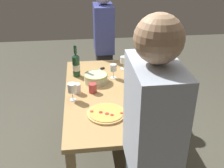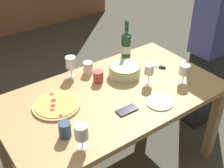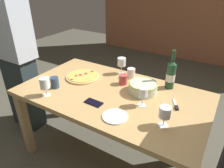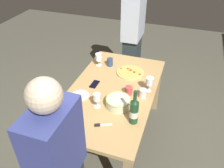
{
  "view_description": "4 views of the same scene",
  "coord_description": "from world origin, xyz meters",
  "px_view_note": "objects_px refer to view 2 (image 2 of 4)",
  "views": [
    {
      "loc": [
        -2.29,
        0.27,
        2.02
      ],
      "look_at": [
        0.0,
        0.0,
        0.83
      ],
      "focal_mm": 43.61,
      "sensor_mm": 36.0,
      "label": 1
    },
    {
      "loc": [
        -1.0,
        -1.39,
        1.97
      ],
      "look_at": [
        0.0,
        0.0,
        0.83
      ],
      "focal_mm": 47.21,
      "sensor_mm": 36.0,
      "label": 2
    },
    {
      "loc": [
        0.79,
        -1.29,
        1.65
      ],
      "look_at": [
        0.0,
        0.0,
        0.83
      ],
      "focal_mm": 32.94,
      "sensor_mm": 36.0,
      "label": 3
    },
    {
      "loc": [
        1.91,
        0.65,
        2.26
      ],
      "look_at": [
        0.0,
        0.0,
        0.83
      ],
      "focal_mm": 37.69,
      "sensor_mm": 36.0,
      "label": 4
    }
  ],
  "objects_px": {
    "pizza_knife": "(159,67)",
    "cell_phone": "(127,110)",
    "cup_ceramic": "(98,77)",
    "person_guest_left": "(213,48)",
    "wine_glass_by_bottle": "(81,132)",
    "pizza": "(56,105)",
    "side_plate": "(160,102)",
    "dining_table": "(112,104)",
    "cup_amber": "(88,68)",
    "wine_glass_far_left": "(149,70)",
    "cup_spare": "(65,130)",
    "wine_glass_near_pizza": "(71,63)",
    "wine_glass_far_right": "(184,71)",
    "wine_bottle": "(126,46)",
    "serving_bowl": "(125,70)"
  },
  "relations": [
    {
      "from": "pizza_knife",
      "to": "cell_phone",
      "type": "bearing_deg",
      "value": -152.61
    },
    {
      "from": "cup_ceramic",
      "to": "person_guest_left",
      "type": "bearing_deg",
      "value": -10.82
    },
    {
      "from": "cup_ceramic",
      "to": "pizza_knife",
      "type": "relative_size",
      "value": 0.6
    },
    {
      "from": "wine_glass_by_bottle",
      "to": "pizza",
      "type": "bearing_deg",
      "value": 83.21
    },
    {
      "from": "side_plate",
      "to": "dining_table",
      "type": "bearing_deg",
      "value": 125.07
    },
    {
      "from": "pizza",
      "to": "cell_phone",
      "type": "bearing_deg",
      "value": -41.26
    },
    {
      "from": "cup_amber",
      "to": "side_plate",
      "type": "relative_size",
      "value": 0.52
    },
    {
      "from": "cup_ceramic",
      "to": "cell_phone",
      "type": "distance_m",
      "value": 0.41
    },
    {
      "from": "pizza",
      "to": "wine_glass_far_left",
      "type": "bearing_deg",
      "value": -11.8
    },
    {
      "from": "wine_glass_by_bottle",
      "to": "cup_spare",
      "type": "height_order",
      "value": "wine_glass_by_bottle"
    },
    {
      "from": "wine_glass_near_pizza",
      "to": "side_plate",
      "type": "xyz_separation_m",
      "value": [
        0.31,
        -0.66,
        -0.11
      ]
    },
    {
      "from": "cup_spare",
      "to": "side_plate",
      "type": "bearing_deg",
      "value": -7.67
    },
    {
      "from": "wine_glass_far_left",
      "to": "cell_phone",
      "type": "distance_m",
      "value": 0.39
    },
    {
      "from": "cup_ceramic",
      "to": "pizza_knife",
      "type": "distance_m",
      "value": 0.53
    },
    {
      "from": "cup_ceramic",
      "to": "side_plate",
      "type": "height_order",
      "value": "cup_ceramic"
    },
    {
      "from": "cup_ceramic",
      "to": "dining_table",
      "type": "bearing_deg",
      "value": -92.07
    },
    {
      "from": "person_guest_left",
      "to": "wine_glass_far_right",
      "type": "bearing_deg",
      "value": 18.25
    },
    {
      "from": "person_guest_left",
      "to": "dining_table",
      "type": "bearing_deg",
      "value": 0.0
    },
    {
      "from": "wine_bottle",
      "to": "cell_phone",
      "type": "height_order",
      "value": "wine_bottle"
    },
    {
      "from": "wine_glass_far_right",
      "to": "pizza",
      "type": "bearing_deg",
      "value": 162.42
    },
    {
      "from": "cup_ceramic",
      "to": "pizza",
      "type": "bearing_deg",
      "value": -167.16
    },
    {
      "from": "cup_amber",
      "to": "side_plate",
      "type": "distance_m",
      "value": 0.65
    },
    {
      "from": "serving_bowl",
      "to": "cup_ceramic",
      "type": "xyz_separation_m",
      "value": [
        -0.22,
        0.04,
        -0.0
      ]
    },
    {
      "from": "dining_table",
      "to": "wine_glass_by_bottle",
      "type": "relative_size",
      "value": 10.0
    },
    {
      "from": "dining_table",
      "to": "cup_spare",
      "type": "relative_size",
      "value": 16.1
    },
    {
      "from": "wine_glass_by_bottle",
      "to": "cup_amber",
      "type": "height_order",
      "value": "wine_glass_by_bottle"
    },
    {
      "from": "dining_table",
      "to": "wine_glass_near_pizza",
      "type": "distance_m",
      "value": 0.44
    },
    {
      "from": "wine_glass_far_right",
      "to": "cell_phone",
      "type": "distance_m",
      "value": 0.56
    },
    {
      "from": "cup_ceramic",
      "to": "wine_glass_far_right",
      "type": "bearing_deg",
      "value": -36.5
    },
    {
      "from": "person_guest_left",
      "to": "cup_ceramic",
      "type": "bearing_deg",
      "value": -9.79
    },
    {
      "from": "wine_glass_far_right",
      "to": "cup_ceramic",
      "type": "xyz_separation_m",
      "value": [
        -0.51,
        0.38,
        -0.06
      ]
    },
    {
      "from": "wine_glass_far_left",
      "to": "cup_amber",
      "type": "height_order",
      "value": "wine_glass_far_left"
    },
    {
      "from": "pizza_knife",
      "to": "pizza",
      "type": "bearing_deg",
      "value": 178.74
    },
    {
      "from": "dining_table",
      "to": "cup_amber",
      "type": "xyz_separation_m",
      "value": [
        0.01,
        0.34,
        0.14
      ]
    },
    {
      "from": "pizza",
      "to": "wine_glass_by_bottle",
      "type": "distance_m",
      "value": 0.44
    },
    {
      "from": "wine_glass_near_pizza",
      "to": "cup_spare",
      "type": "bearing_deg",
      "value": -122.61
    },
    {
      "from": "wine_glass_near_pizza",
      "to": "person_guest_left",
      "type": "xyz_separation_m",
      "value": [
        1.2,
        -0.39,
        -0.07
      ]
    },
    {
      "from": "cup_ceramic",
      "to": "person_guest_left",
      "type": "height_order",
      "value": "person_guest_left"
    },
    {
      "from": "wine_bottle",
      "to": "side_plate",
      "type": "distance_m",
      "value": 0.66
    },
    {
      "from": "serving_bowl",
      "to": "cell_phone",
      "type": "bearing_deg",
      "value": -125.78
    },
    {
      "from": "serving_bowl",
      "to": "wine_glass_far_left",
      "type": "relative_size",
      "value": 1.59
    },
    {
      "from": "dining_table",
      "to": "wine_glass_far_right",
      "type": "distance_m",
      "value": 0.59
    },
    {
      "from": "cup_ceramic",
      "to": "cell_phone",
      "type": "xyz_separation_m",
      "value": [
        -0.04,
        -0.4,
        -0.04
      ]
    },
    {
      "from": "wine_glass_near_pizza",
      "to": "wine_glass_far_left",
      "type": "height_order",
      "value": "wine_glass_near_pizza"
    },
    {
      "from": "cup_ceramic",
      "to": "wine_glass_by_bottle",
      "type": "bearing_deg",
      "value": -131.25
    },
    {
      "from": "wine_glass_near_pizza",
      "to": "cup_amber",
      "type": "relative_size",
      "value": 1.73
    },
    {
      "from": "dining_table",
      "to": "pizza_knife",
      "type": "distance_m",
      "value": 0.54
    },
    {
      "from": "wine_bottle",
      "to": "dining_table",
      "type": "bearing_deg",
      "value": -139.11
    },
    {
      "from": "cup_ceramic",
      "to": "person_guest_left",
      "type": "xyz_separation_m",
      "value": [
        1.07,
        -0.21,
        0.0
      ]
    },
    {
      "from": "wine_glass_by_bottle",
      "to": "cup_amber",
      "type": "relative_size",
      "value": 1.66
    }
  ]
}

